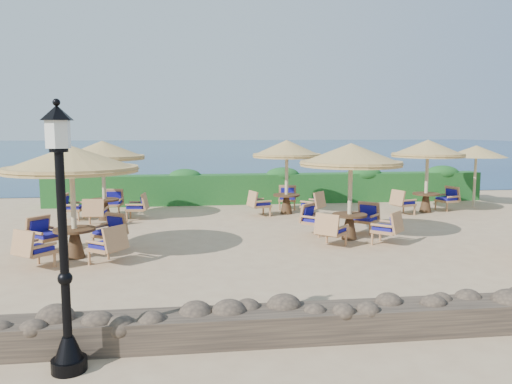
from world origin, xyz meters
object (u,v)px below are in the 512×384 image
at_px(cafe_set_1, 351,174).
at_px(cafe_set_4, 287,163).
at_px(lamp_post, 64,251).
at_px(cafe_set_3, 103,166).
at_px(cafe_set_0, 72,178).
at_px(cafe_set_5, 427,159).
at_px(extra_parasol, 476,151).

xyz_separation_m(cafe_set_1, cafe_set_4, (-0.94, 4.36, -0.00)).
bearing_deg(cafe_set_1, lamp_post, -130.40).
bearing_deg(cafe_set_3, cafe_set_0, -88.23).
xyz_separation_m(cafe_set_4, cafe_set_5, (5.13, -0.34, 0.15)).
relative_size(cafe_set_0, cafe_set_5, 1.08).
bearing_deg(cafe_set_5, cafe_set_3, -179.61).
bearing_deg(lamp_post, cafe_set_4, 66.33).
height_order(extra_parasol, cafe_set_5, cafe_set_5).
height_order(extra_parasol, cafe_set_0, cafe_set_0).
bearing_deg(cafe_set_0, cafe_set_1, 9.11).
bearing_deg(cafe_set_5, cafe_set_1, -136.20).
bearing_deg(cafe_set_5, cafe_set_4, 176.22).
bearing_deg(cafe_set_4, cafe_set_3, -176.21).
bearing_deg(cafe_set_0, cafe_set_3, 91.77).
height_order(cafe_set_1, cafe_set_5, same).
xyz_separation_m(extra_parasol, cafe_set_4, (-7.66, -0.74, -0.35)).
bearing_deg(extra_parasol, lamp_post, -136.40).
xyz_separation_m(cafe_set_3, cafe_set_4, (6.28, 0.42, 0.01)).
distance_m(extra_parasol, cafe_set_1, 8.45).
relative_size(cafe_set_0, cafe_set_1, 1.10).
relative_size(cafe_set_3, cafe_set_5, 0.99).
relative_size(lamp_post, cafe_set_0, 1.07).
height_order(extra_parasol, cafe_set_3, cafe_set_3).
bearing_deg(lamp_post, cafe_set_5, 47.33).
distance_m(cafe_set_3, cafe_set_4, 6.30).
relative_size(lamp_post, cafe_set_1, 1.18).
height_order(cafe_set_3, cafe_set_5, same).
relative_size(cafe_set_1, cafe_set_3, 0.99).
height_order(cafe_set_3, cafe_set_4, same).
bearing_deg(cafe_set_0, cafe_set_5, 24.60).
xyz_separation_m(cafe_set_0, cafe_set_5, (11.26, 5.15, 0.08)).
distance_m(extra_parasol, cafe_set_0, 15.14).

